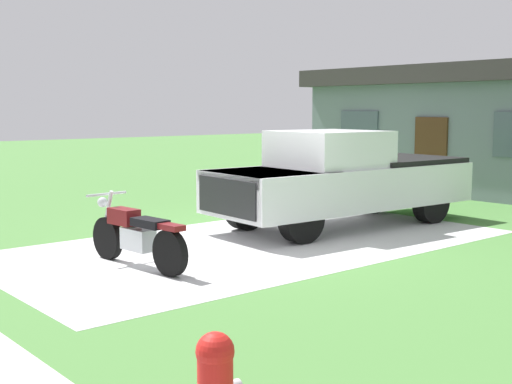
% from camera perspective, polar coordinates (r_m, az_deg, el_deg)
% --- Properties ---
extents(ground_plane, '(80.00, 80.00, 0.00)m').
position_cam_1_polar(ground_plane, '(11.76, 0.12, -4.36)').
color(ground_plane, '#497C3A').
extents(driveway_pad, '(4.66, 8.96, 0.01)m').
position_cam_1_polar(driveway_pad, '(11.76, 0.12, -4.34)').
color(driveway_pad, '#BCBCBC').
rests_on(driveway_pad, ground).
extents(motorcycle, '(2.21, 0.70, 1.09)m').
position_cam_1_polar(motorcycle, '(10.11, -10.05, -3.62)').
color(motorcycle, black).
rests_on(motorcycle, ground).
extents(pickup_truck, '(2.31, 5.73, 1.90)m').
position_cam_1_polar(pickup_truck, '(13.53, 7.51, 1.16)').
color(pickup_truck, black).
rests_on(pickup_truck, ground).
extents(neighbor_house, '(9.60, 5.60, 3.50)m').
position_cam_1_polar(neighbor_house, '(20.75, 18.60, 5.20)').
color(neighbor_house, slate).
rests_on(neighbor_house, ground).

